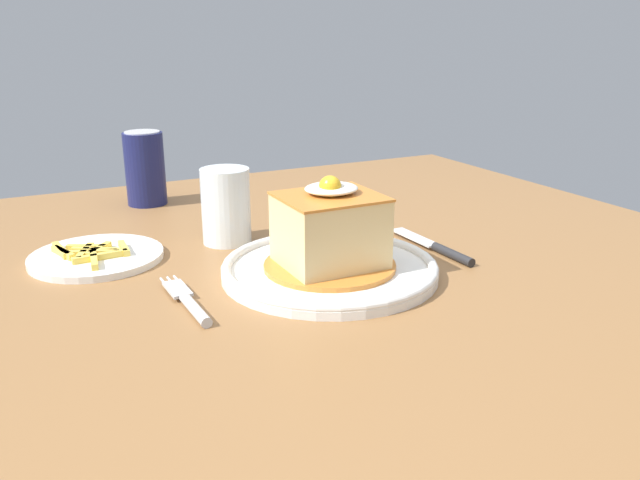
% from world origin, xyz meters
% --- Properties ---
extents(dining_table, '(1.17, 1.07, 0.76)m').
position_xyz_m(dining_table, '(0.00, 0.00, 0.66)').
color(dining_table, olive).
rests_on(dining_table, ground_plane).
extents(main_plate, '(0.26, 0.26, 0.02)m').
position_xyz_m(main_plate, '(-0.00, -0.05, 0.77)').
color(main_plate, white).
rests_on(main_plate, dining_table).
extents(sandwich_meal, '(0.16, 0.16, 0.11)m').
position_xyz_m(sandwich_meal, '(-0.00, -0.05, 0.81)').
color(sandwich_meal, orange).
rests_on(sandwich_meal, main_plate).
extents(fork, '(0.02, 0.14, 0.01)m').
position_xyz_m(fork, '(-0.18, -0.07, 0.77)').
color(fork, silver).
rests_on(fork, dining_table).
extents(knife, '(0.02, 0.17, 0.01)m').
position_xyz_m(knife, '(0.17, -0.05, 0.77)').
color(knife, '#262628').
rests_on(knife, dining_table).
extents(soda_can, '(0.07, 0.07, 0.12)m').
position_xyz_m(soda_can, '(-0.12, 0.39, 0.82)').
color(soda_can, '#191E51').
rests_on(soda_can, dining_table).
extents(drinking_glass, '(0.07, 0.07, 0.10)m').
position_xyz_m(drinking_glass, '(-0.07, 0.13, 0.80)').
color(drinking_glass, gold).
rests_on(drinking_glass, dining_table).
extents(side_plate_fries, '(0.17, 0.17, 0.02)m').
position_xyz_m(side_plate_fries, '(-0.25, 0.13, 0.76)').
color(side_plate_fries, white).
rests_on(side_plate_fries, dining_table).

